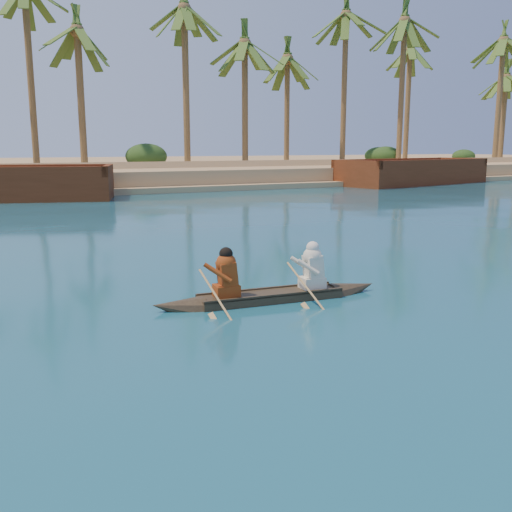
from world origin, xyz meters
name	(u,v)px	position (x,y,z in m)	size (l,w,h in m)	color
ground	(476,247)	(0.00, 0.00, 0.00)	(160.00, 160.00, 0.00)	#0D4358
sandy_embankment	(111,169)	(0.00, 46.89, 0.53)	(150.00, 51.00, 1.50)	tan
palm_grove	(140,81)	(0.00, 35.00, 8.00)	(110.00, 14.00, 16.00)	#3C5F21
shrub_cluster	(155,168)	(0.00, 31.50, 1.20)	(100.00, 6.00, 2.40)	#1F3915
canoe	(270,288)	(-8.00, -2.45, 0.24)	(4.51, 1.01, 1.23)	#3C3221
barge_right	(413,174)	(17.58, 22.41, 0.78)	(13.94, 7.07, 2.22)	#632B15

